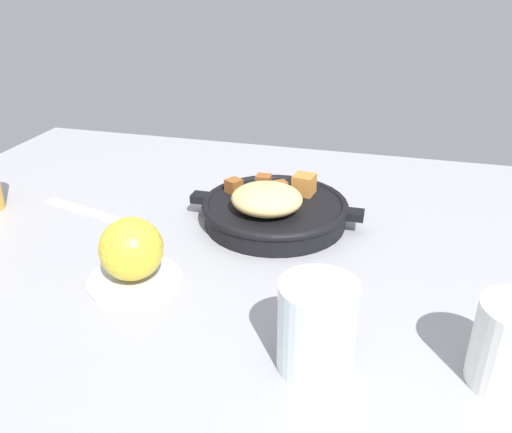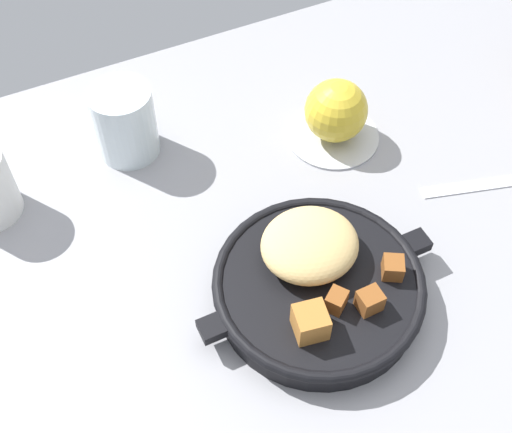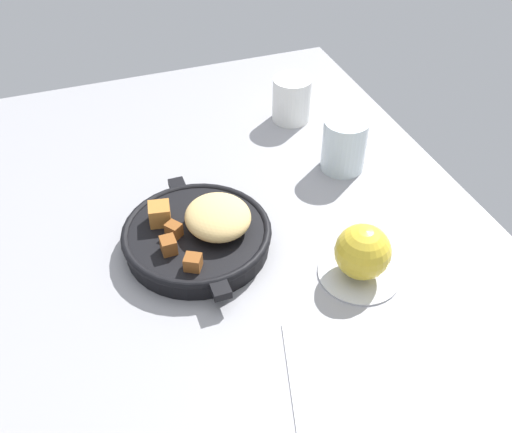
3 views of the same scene
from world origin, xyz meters
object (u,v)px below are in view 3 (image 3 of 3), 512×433
cast_iron_skillet (200,233)px  butter_knife (299,396)px  red_apple (363,252)px  white_creamer_pitcher (292,99)px  water_glass_tall (344,145)px

cast_iron_skillet → butter_knife: cast_iron_skillet is taller
red_apple → white_creamer_pitcher: bearing=170.8°
water_glass_tall → white_creamer_pitcher: bearing=-172.6°
cast_iron_skillet → water_glass_tall: bearing=110.7°
red_apple → white_creamer_pitcher: 41.68cm
butter_knife → water_glass_tall: (-38.31, 24.34, 4.40)cm
cast_iron_skillet → butter_knife: bearing=8.0°
cast_iron_skillet → red_apple: size_ratio=3.37×
red_apple → water_glass_tall: size_ratio=0.84×
cast_iron_skillet → water_glass_tall: 30.21cm
butter_knife → white_creamer_pitcher: white_creamer_pitcher is taller
red_apple → butter_knife: bearing=-46.4°
cast_iron_skillet → white_creamer_pitcher: size_ratio=3.08×
red_apple → water_glass_tall: (-23.64, 8.95, 0.14)cm
red_apple → water_glass_tall: 25.27cm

